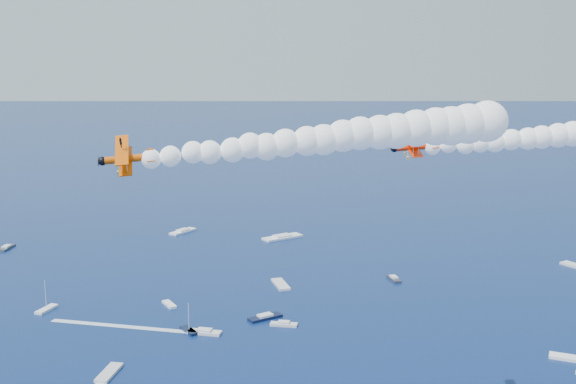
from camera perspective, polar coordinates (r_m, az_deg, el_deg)
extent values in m
cube|color=silver|center=(185.84, -6.64, -10.99)|extent=(8.96, 5.46, 0.70)
cube|color=silver|center=(168.22, -14.01, -13.73)|extent=(5.60, 9.85, 0.70)
cube|color=white|center=(182.58, 21.54, -12.16)|extent=(9.87, 7.45, 0.70)
cube|color=silver|center=(189.53, -0.34, -10.46)|extent=(7.39, 4.21, 0.70)
cube|color=white|center=(273.59, -0.45, -3.60)|extent=(16.30, 11.44, 0.70)
cube|color=white|center=(285.23, -8.33, -3.11)|extent=(10.68, 11.20, 0.70)
cube|color=white|center=(206.23, -9.40, -8.78)|extent=(4.38, 6.70, 0.70)
cube|color=#2C303A|center=(227.50, 8.39, -6.83)|extent=(3.02, 7.34, 0.70)
cube|color=black|center=(187.41, -7.85, -10.83)|extent=(4.81, 6.69, 0.70)
cube|color=silver|center=(220.03, -0.59, -7.33)|extent=(4.97, 11.10, 0.70)
cube|color=black|center=(194.23, -1.83, -9.92)|extent=(9.71, 6.69, 0.70)
cube|color=white|center=(210.70, -18.60, -8.80)|extent=(5.38, 7.60, 0.70)
cube|color=#333A44|center=(278.26, -21.43, -4.15)|extent=(4.69, 9.12, 0.70)
cube|color=white|center=(194.40, -13.25, -10.31)|extent=(36.43, 14.75, 0.04)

